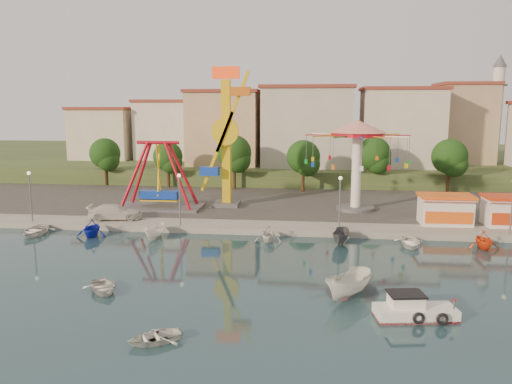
# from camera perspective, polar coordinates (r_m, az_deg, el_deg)

# --- Properties ---
(ground) EXTENTS (200.00, 200.00, 0.00)m
(ground) POSITION_cam_1_polar(r_m,az_deg,el_deg) (37.87, -1.91, -9.61)
(ground) COLOR #143037
(ground) RESTS_ON ground
(quay_deck) EXTENTS (200.00, 100.00, 0.60)m
(quay_deck) POSITION_cam_1_polar(r_m,az_deg,el_deg) (98.23, 3.36, 2.62)
(quay_deck) COLOR #9E998E
(quay_deck) RESTS_ON ground
(asphalt_pad) EXTENTS (90.00, 28.00, 0.01)m
(asphalt_pad) POSITION_cam_1_polar(r_m,az_deg,el_deg) (66.62, 1.85, -0.55)
(asphalt_pad) COLOR #4C4944
(asphalt_pad) RESTS_ON quay_deck
(hill_terrace) EXTENTS (200.00, 60.00, 3.00)m
(hill_terrace) POSITION_cam_1_polar(r_m,az_deg,el_deg) (103.05, 3.53, 3.62)
(hill_terrace) COLOR #384C26
(hill_terrace) RESTS_ON ground
(pirate_ship_ride) EXTENTS (10.00, 5.00, 8.00)m
(pirate_ship_ride) POSITION_cam_1_polar(r_m,az_deg,el_deg) (59.67, -11.03, 1.74)
(pirate_ship_ride) COLOR #59595E
(pirate_ship_ride) RESTS_ON quay_deck
(kamikaze_tower) EXTENTS (4.59, 3.10, 16.50)m
(kamikaze_tower) POSITION_cam_1_polar(r_m,az_deg,el_deg) (59.30, -3.25, 5.92)
(kamikaze_tower) COLOR #59595E
(kamikaze_tower) RESTS_ON quay_deck
(wave_swinger) EXTENTS (11.60, 11.60, 10.40)m
(wave_swinger) POSITION_cam_1_polar(r_m,az_deg,el_deg) (58.30, 11.50, 5.30)
(wave_swinger) COLOR #59595E
(wave_swinger) RESTS_ON quay_deck
(booth_left) EXTENTS (5.40, 3.78, 3.08)m
(booth_left) POSITION_cam_1_polar(r_m,az_deg,el_deg) (54.57, 20.81, -1.85)
(booth_left) COLOR white
(booth_left) RESTS_ON quay_deck
(booth_mid) EXTENTS (5.40, 3.78, 3.08)m
(booth_mid) POSITION_cam_1_polar(r_m,az_deg,el_deg) (56.51, 27.10, -1.91)
(booth_mid) COLOR white
(booth_mid) RESTS_ON quay_deck
(lamp_post_0) EXTENTS (0.14, 0.14, 5.00)m
(lamp_post_0) POSITION_cam_1_polar(r_m,az_deg,el_deg) (57.28, -24.35, -0.60)
(lamp_post_0) COLOR #59595E
(lamp_post_0) RESTS_ON quay_deck
(lamp_post_1) EXTENTS (0.14, 0.14, 5.00)m
(lamp_post_1) POSITION_cam_1_polar(r_m,az_deg,el_deg) (51.00, -8.71, -1.02)
(lamp_post_1) COLOR #59595E
(lamp_post_1) RESTS_ON quay_deck
(lamp_post_2) EXTENTS (0.14, 0.14, 5.00)m
(lamp_post_2) POSITION_cam_1_polar(r_m,az_deg,el_deg) (49.32, 9.54, -1.41)
(lamp_post_2) COLOR #59595E
(lamp_post_2) RESTS_ON quay_deck
(lamp_post_3) EXTENTS (0.14, 0.14, 5.00)m
(lamp_post_3) POSITION_cam_1_polar(r_m,az_deg,el_deg) (52.69, 27.20, -1.66)
(lamp_post_3) COLOR #59595E
(lamp_post_3) RESTS_ON quay_deck
(tree_0) EXTENTS (4.60, 4.60, 7.19)m
(tree_0) POSITION_cam_1_polar(r_m,az_deg,el_deg) (79.09, -16.88, 4.23)
(tree_0) COLOR #382314
(tree_0) RESTS_ON quay_deck
(tree_1) EXTENTS (4.35, 4.35, 6.80)m
(tree_1) POSITION_cam_1_polar(r_m,az_deg,el_deg) (75.02, -10.04, 4.02)
(tree_1) COLOR #382314
(tree_1) RESTS_ON quay_deck
(tree_2) EXTENTS (5.02, 5.02, 7.85)m
(tree_2) POSITION_cam_1_polar(r_m,az_deg,el_deg) (72.32, -2.51, 4.52)
(tree_2) COLOR #382314
(tree_2) RESTS_ON quay_deck
(tree_3) EXTENTS (4.68, 4.68, 7.32)m
(tree_3) POSITION_cam_1_polar(r_m,az_deg,el_deg) (70.05, 5.43, 4.01)
(tree_3) COLOR #382314
(tree_3) RESTS_ON quay_deck
(tree_4) EXTENTS (4.86, 4.86, 7.60)m
(tree_4) POSITION_cam_1_polar(r_m,az_deg,el_deg) (73.52, 13.32, 4.22)
(tree_4) COLOR #382314
(tree_4) RESTS_ON quay_deck
(tree_5) EXTENTS (4.83, 4.83, 7.54)m
(tree_5) POSITION_cam_1_polar(r_m,az_deg,el_deg) (73.61, 21.25, 3.79)
(tree_5) COLOR #382314
(tree_5) RESTS_ON quay_deck
(building_0) EXTENTS (9.26, 9.53, 11.87)m
(building_0) POSITION_cam_1_polar(r_m,az_deg,el_deg) (90.16, -19.04, 6.96)
(building_0) COLOR beige
(building_0) RESTS_ON hill_terrace
(building_1) EXTENTS (12.33, 9.01, 8.63)m
(building_1) POSITION_cam_1_polar(r_m,az_deg,el_deg) (90.84, -10.61, 6.33)
(building_1) COLOR silver
(building_1) RESTS_ON hill_terrace
(building_2) EXTENTS (11.95, 9.28, 11.23)m
(building_2) POSITION_cam_1_polar(r_m,az_deg,el_deg) (88.40, -2.29, 7.23)
(building_2) COLOR tan
(building_2) RESTS_ON hill_terrace
(building_3) EXTENTS (12.59, 10.50, 9.20)m
(building_3) POSITION_cam_1_polar(r_m,az_deg,el_deg) (84.27, 6.75, 6.36)
(building_3) COLOR beige
(building_3) RESTS_ON hill_terrace
(building_4) EXTENTS (10.75, 9.23, 9.24)m
(building_4) POSITION_cam_1_polar(r_m,az_deg,el_deg) (88.74, 15.52, 6.25)
(building_4) COLOR beige
(building_4) RESTS_ON hill_terrace
(building_5) EXTENTS (12.77, 10.96, 11.21)m
(building_5) POSITION_cam_1_polar(r_m,az_deg,el_deg) (89.93, 24.18, 6.43)
(building_5) COLOR tan
(building_5) RESTS_ON hill_terrace
(minaret) EXTENTS (2.80, 2.80, 18.00)m
(minaret) POSITION_cam_1_polar(r_m,az_deg,el_deg) (94.46, 25.80, 8.83)
(minaret) COLOR silver
(minaret) RESTS_ON hill_terrace
(cabin_motorboat) EXTENTS (5.01, 2.55, 1.68)m
(cabin_motorboat) POSITION_cam_1_polar(r_m,az_deg,el_deg) (32.14, 17.53, -12.85)
(cabin_motorboat) COLOR white
(cabin_motorboat) RESTS_ON ground
(rowboat_a) EXTENTS (3.77, 3.97, 0.67)m
(rowboat_a) POSITION_cam_1_polar(r_m,az_deg,el_deg) (36.34, -17.11, -10.34)
(rowboat_a) COLOR silver
(rowboat_a) RESTS_ON ground
(rowboat_b) EXTENTS (3.60, 3.34, 0.61)m
(rowboat_b) POSITION_cam_1_polar(r_m,az_deg,el_deg) (28.50, -11.57, -15.94)
(rowboat_b) COLOR silver
(rowboat_b) RESTS_ON ground
(skiff) EXTENTS (4.16, 4.81, 1.80)m
(skiff) POSITION_cam_1_polar(r_m,az_deg,el_deg) (34.06, 10.59, -10.43)
(skiff) COLOR white
(skiff) RESTS_ON ground
(van) EXTENTS (5.91, 3.26, 1.62)m
(van) POSITION_cam_1_polar(r_m,az_deg,el_deg) (55.39, -15.79, -2.20)
(van) COLOR silver
(van) RESTS_ON quay_deck
(moored_boat_0) EXTENTS (3.26, 4.35, 0.86)m
(moored_boat_0) POSITION_cam_1_polar(r_m,az_deg,el_deg) (54.07, -23.99, -4.05)
(moored_boat_0) COLOR white
(moored_boat_0) RESTS_ON ground
(moored_boat_1) EXTENTS (3.16, 3.58, 1.76)m
(moored_boat_1) POSITION_cam_1_polar(r_m,az_deg,el_deg) (51.24, -18.28, -3.90)
(moored_boat_1) COLOR #1624C1
(moored_boat_1) RESTS_ON ground
(moored_boat_2) EXTENTS (1.74, 3.67, 1.37)m
(moored_boat_2) POSITION_cam_1_polar(r_m,az_deg,el_deg) (49.00, -11.51, -4.45)
(moored_boat_2) COLOR white
(moored_boat_2) RESTS_ON ground
(moored_boat_4) EXTENTS (2.64, 3.03, 1.56)m
(moored_boat_4) POSITION_cam_1_polar(r_m,az_deg,el_deg) (46.81, 1.42, -4.80)
(moored_boat_4) COLOR silver
(moored_boat_4) RESTS_ON ground
(moored_boat_5) EXTENTS (2.08, 3.87, 1.42)m
(moored_boat_5) POSITION_cam_1_polar(r_m,az_deg,el_deg) (46.74, 9.70, -5.05)
(moored_boat_5) COLOR #4F4E53
(moored_boat_5) RESTS_ON ground
(moored_boat_6) EXTENTS (2.89, 3.86, 0.76)m
(moored_boat_6) POSITION_cam_1_polar(r_m,az_deg,el_deg) (47.60, 17.20, -5.49)
(moored_boat_6) COLOR white
(moored_boat_6) RESTS_ON ground
(moored_boat_7) EXTENTS (2.81, 3.20, 1.60)m
(moored_boat_7) POSITION_cam_1_polar(r_m,az_deg,el_deg) (49.10, 24.59, -4.99)
(moored_boat_7) COLOR #F84A16
(moored_boat_7) RESTS_ON ground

